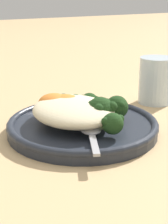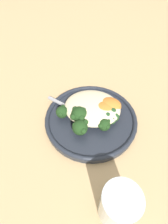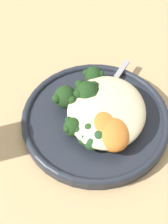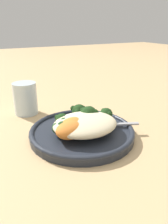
% 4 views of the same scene
% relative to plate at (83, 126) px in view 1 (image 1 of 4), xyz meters
% --- Properties ---
extents(ground_plane, '(4.00, 4.00, 0.00)m').
position_rel_plate_xyz_m(ground_plane, '(-0.02, -0.02, -0.01)').
color(ground_plane, tan).
extents(plate, '(0.24, 0.24, 0.02)m').
position_rel_plate_xyz_m(plate, '(0.00, 0.00, 0.00)').
color(plate, '#232833').
rests_on(plate, ground_plane).
extents(quinoa_mound, '(0.14, 0.12, 0.03)m').
position_rel_plate_xyz_m(quinoa_mound, '(0.00, 0.02, 0.03)').
color(quinoa_mound, beige).
rests_on(quinoa_mound, plate).
extents(broccoli_stalk_0, '(0.12, 0.07, 0.03)m').
position_rel_plate_xyz_m(broccoli_stalk_0, '(-0.05, -0.00, 0.02)').
color(broccoli_stalk_0, '#ADC675').
rests_on(broccoli_stalk_0, plate).
extents(broccoli_stalk_1, '(0.06, 0.08, 0.04)m').
position_rel_plate_xyz_m(broccoli_stalk_1, '(-0.02, -0.01, 0.03)').
color(broccoli_stalk_1, '#ADC675').
rests_on(broccoli_stalk_1, plate).
extents(broccoli_stalk_2, '(0.05, 0.11, 0.04)m').
position_rel_plate_xyz_m(broccoli_stalk_2, '(-0.01, -0.04, 0.03)').
color(broccoli_stalk_2, '#ADC675').
rests_on(broccoli_stalk_2, plate).
extents(broccoli_stalk_3, '(0.07, 0.09, 0.03)m').
position_rel_plate_xyz_m(broccoli_stalk_3, '(0.02, -0.02, 0.02)').
color(broccoli_stalk_3, '#ADC675').
rests_on(broccoli_stalk_3, plate).
extents(sweet_potato_chunk_0, '(0.08, 0.07, 0.03)m').
position_rel_plate_xyz_m(sweet_potato_chunk_0, '(0.03, 0.01, 0.03)').
color(sweet_potato_chunk_0, orange).
rests_on(sweet_potato_chunk_0, plate).
extents(sweet_potato_chunk_1, '(0.07, 0.06, 0.03)m').
position_rel_plate_xyz_m(sweet_potato_chunk_1, '(0.04, 0.03, 0.03)').
color(sweet_potato_chunk_1, orange).
rests_on(sweet_potato_chunk_1, plate).
extents(kale_tuft, '(0.04, 0.05, 0.03)m').
position_rel_plate_xyz_m(kale_tuft, '(0.05, -0.00, 0.03)').
color(kale_tuft, '#234723').
rests_on(kale_tuft, plate).
extents(spoon, '(0.10, 0.06, 0.01)m').
position_rel_plate_xyz_m(spoon, '(-0.06, 0.02, 0.01)').
color(spoon, '#A3A3A8').
rests_on(spoon, plate).
extents(water_glass, '(0.07, 0.07, 0.09)m').
position_rel_plate_xyz_m(water_glass, '(0.08, -0.20, 0.03)').
color(water_glass, silver).
rests_on(water_glass, ground_plane).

